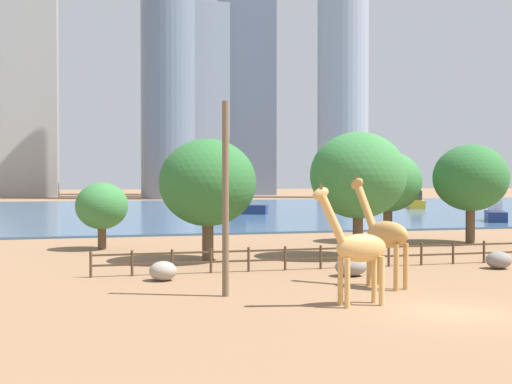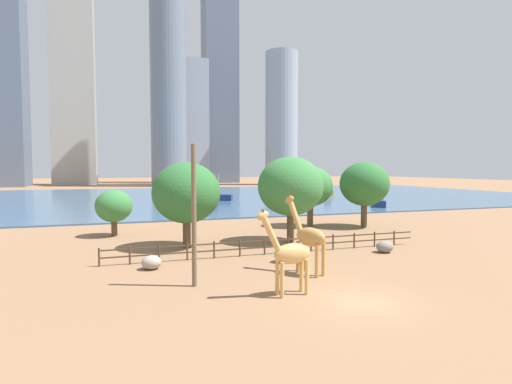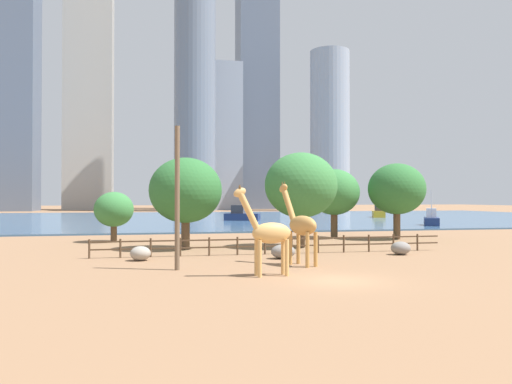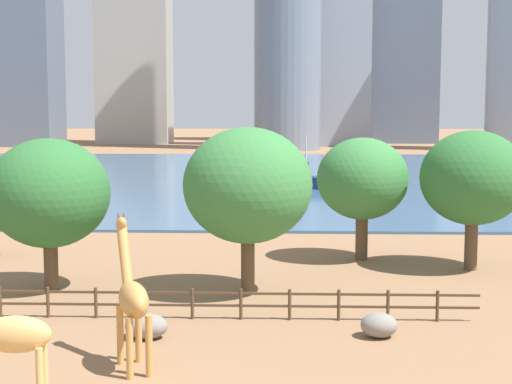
% 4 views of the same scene
% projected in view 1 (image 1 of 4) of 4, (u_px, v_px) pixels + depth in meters
% --- Properties ---
extents(ground_plane, '(400.00, 400.00, 0.00)m').
position_uv_depth(ground_plane, '(176.00, 210.00, 101.04)').
color(ground_plane, '#8C6647').
extents(harbor_water, '(180.00, 86.00, 0.20)m').
position_uv_depth(harbor_water, '(179.00, 210.00, 98.13)').
color(harbor_water, '#3D6084').
rests_on(harbor_water, ground).
extents(giraffe_tall, '(3.22, 0.99, 4.78)m').
position_uv_depth(giraffe_tall, '(357.00, 248.00, 24.83)').
color(giraffe_tall, tan).
rests_on(giraffe_tall, ground).
extents(giraffe_companion, '(1.93, 3.43, 5.15)m').
position_uv_depth(giraffe_companion, '(384.00, 234.00, 29.09)').
color(giraffe_companion, '#C18C47').
rests_on(giraffe_companion, ground).
extents(utility_pole, '(0.28, 0.28, 8.18)m').
position_uv_depth(utility_pole, '(226.00, 199.00, 26.79)').
color(utility_pole, brown).
rests_on(utility_pole, ground).
extents(boulder_near_fence, '(1.65, 1.28, 0.96)m').
position_uv_depth(boulder_near_fence, '(351.00, 267.00, 32.40)').
color(boulder_near_fence, gray).
rests_on(boulder_near_fence, ground).
extents(boulder_by_pole, '(1.42, 1.27, 0.95)m').
position_uv_depth(boulder_by_pole, '(499.00, 260.00, 35.09)').
color(boulder_by_pole, gray).
rests_on(boulder_by_pole, ground).
extents(boulder_small, '(1.34, 1.26, 0.94)m').
position_uv_depth(boulder_small, '(163.00, 271.00, 30.97)').
color(boulder_small, gray).
rests_on(boulder_small, ground).
extents(enclosure_fence, '(26.12, 0.14, 1.30)m').
position_uv_depth(enclosure_fence, '(329.00, 255.00, 35.08)').
color(enclosure_fence, '#4C3826').
rests_on(enclosure_fence, ground).
extents(tree_left_large, '(5.81, 5.81, 7.32)m').
position_uv_depth(tree_left_large, '(208.00, 183.00, 38.29)').
color(tree_left_large, brown).
rests_on(tree_left_large, ground).
extents(tree_center_broad, '(6.04, 6.04, 7.88)m').
position_uv_depth(tree_center_broad, '(358.00, 176.00, 40.25)').
color(tree_center_broad, brown).
rests_on(tree_center_broad, ground).
extents(tree_right_tall, '(5.21, 5.21, 7.06)m').
position_uv_depth(tree_right_tall, '(388.00, 182.00, 49.94)').
color(tree_right_tall, brown).
rests_on(tree_right_tall, ground).
extents(tree_left_small, '(5.65, 5.65, 7.56)m').
position_uv_depth(tree_left_small, '(471.00, 178.00, 48.89)').
color(tree_left_small, brown).
rests_on(tree_left_small, ground).
extents(tree_right_small, '(3.62, 3.62, 4.67)m').
position_uv_depth(tree_right_small, '(102.00, 206.00, 44.58)').
color(tree_right_small, brown).
rests_on(tree_right_small, ground).
extents(boat_ferry, '(6.45, 4.58, 5.49)m').
position_uv_depth(boat_ferry, '(243.00, 207.00, 86.11)').
color(boat_ferry, navy).
rests_on(boat_ferry, harbor_water).
extents(boat_sailboat, '(4.51, 5.83, 5.01)m').
position_uv_depth(boat_sailboat, '(496.00, 214.00, 71.59)').
color(boat_sailboat, navy).
rests_on(boat_sailboat, harbor_water).
extents(boat_barge, '(4.63, 6.88, 2.85)m').
position_uv_depth(boat_barge, '(416.00, 202.00, 102.47)').
color(boat_barge, gold).
rests_on(boat_barge, harbor_water).
extents(skyline_tower_needle, '(17.57, 8.71, 52.39)m').
position_uv_depth(skyline_tower_needle, '(195.00, 101.00, 174.59)').
color(skyline_tower_needle, '#939EAD').
rests_on(skyline_tower_needle, ground).
extents(skyline_block_central, '(16.56, 11.24, 78.31)m').
position_uv_depth(skyline_block_central, '(26.00, 53.00, 173.53)').
color(skyline_block_central, '#ADA89E').
rests_on(skyline_block_central, ground).
extents(skyline_tower_glass, '(15.49, 13.03, 96.49)m').
position_uv_depth(skyline_tower_glass, '(246.00, 37.00, 195.10)').
color(skyline_tower_glass, slate).
rests_on(skyline_tower_glass, ground).
extents(skyline_block_left, '(13.42, 13.42, 54.51)m').
position_uv_depth(skyline_block_left, '(343.00, 94.00, 169.24)').
color(skyline_block_left, '#939EAD').
rests_on(skyline_block_left, ground).
extents(skyline_tower_short, '(13.34, 13.34, 73.43)m').
position_uv_depth(skyline_tower_short, '(168.00, 50.00, 158.17)').
color(skyline_tower_short, slate).
rests_on(skyline_tower_short, ground).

